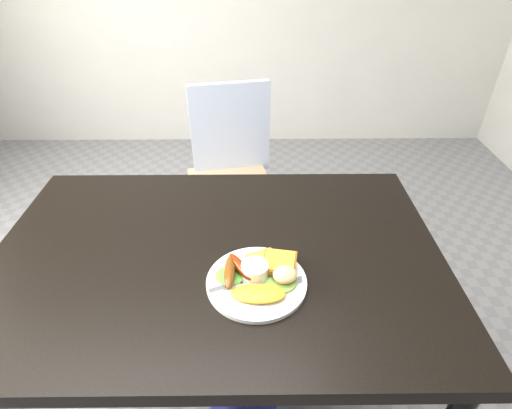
% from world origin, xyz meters
% --- Properties ---
extents(room_floor, '(4.00, 4.50, 0.02)m').
position_xyz_m(room_floor, '(0.00, 0.00, -0.01)').
color(room_floor, gray).
rests_on(room_floor, ground).
extents(dining_table, '(1.20, 0.80, 0.04)m').
position_xyz_m(dining_table, '(0.00, 0.00, 0.73)').
color(dining_table, black).
rests_on(dining_table, ground).
extents(dining_chair, '(0.44, 0.44, 0.04)m').
position_xyz_m(dining_chair, '(-0.01, 0.78, 0.45)').
color(dining_chair, tan).
rests_on(dining_chair, ground).
extents(person, '(0.57, 0.47, 1.34)m').
position_xyz_m(person, '(0.25, 0.45, 0.67)').
color(person, navy).
rests_on(person, ground).
extents(plate, '(0.24, 0.24, 0.01)m').
position_xyz_m(plate, '(0.10, -0.12, 0.76)').
color(plate, white).
rests_on(plate, dining_table).
extents(lettuce_left, '(0.08, 0.08, 0.01)m').
position_xyz_m(lettuce_left, '(0.04, -0.11, 0.77)').
color(lettuce_left, '#43922C').
rests_on(lettuce_left, plate).
extents(lettuce_right, '(0.10, 0.10, 0.01)m').
position_xyz_m(lettuce_right, '(0.16, -0.13, 0.77)').
color(lettuce_right, '#679F3A').
rests_on(lettuce_right, plate).
extents(omelette, '(0.13, 0.07, 0.02)m').
position_xyz_m(omelette, '(0.11, -0.17, 0.77)').
color(omelette, gold).
rests_on(omelette, plate).
extents(sausage_a, '(0.03, 0.11, 0.03)m').
position_xyz_m(sausage_a, '(0.04, -0.11, 0.78)').
color(sausage_a, brown).
rests_on(sausage_a, lettuce_left).
extents(sausage_b, '(0.08, 0.10, 0.03)m').
position_xyz_m(sausage_b, '(0.06, -0.09, 0.78)').
color(sausage_b, maroon).
rests_on(sausage_b, lettuce_left).
extents(ramekin, '(0.07, 0.07, 0.04)m').
position_xyz_m(ramekin, '(0.10, -0.10, 0.78)').
color(ramekin, white).
rests_on(ramekin, plate).
extents(toast_a, '(0.10, 0.10, 0.01)m').
position_xyz_m(toast_a, '(0.12, -0.06, 0.77)').
color(toast_a, brown).
rests_on(toast_a, plate).
extents(toast_b, '(0.10, 0.10, 0.01)m').
position_xyz_m(toast_b, '(0.16, -0.08, 0.78)').
color(toast_b, '#915018').
rests_on(toast_b, toast_a).
extents(potato_salad, '(0.08, 0.07, 0.03)m').
position_xyz_m(potato_salad, '(0.17, -0.12, 0.79)').
color(potato_salad, '#EBE79C').
rests_on(potato_salad, lettuce_right).
extents(fork, '(0.16, 0.08, 0.00)m').
position_xyz_m(fork, '(0.07, -0.13, 0.76)').
color(fork, '#ADAFB7').
rests_on(fork, plate).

